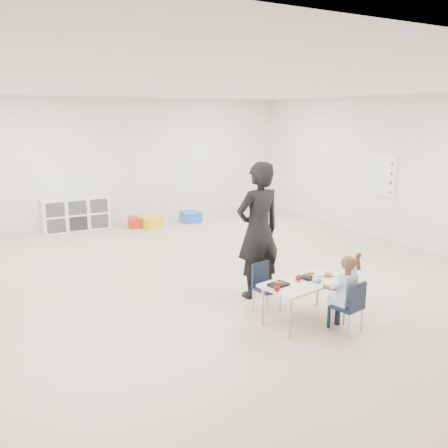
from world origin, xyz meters
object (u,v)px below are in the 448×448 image
cubby_shelf (76,214)px  table (305,300)px  chair_near (347,306)px  adult (258,231)px  child (348,291)px

cubby_shelf → table: bearing=-77.4°
table → chair_near: 0.52m
chair_near → adult: bearing=91.6°
table → adult: bearing=83.5°
cubby_shelf → chair_near: bearing=-76.3°
chair_near → cubby_shelf: 6.71m
table → chair_near: size_ratio=1.95×
table → adult: 1.17m
adult → child: bearing=98.7°
adult → chair_near: bearing=98.7°
child → cubby_shelf: bearing=93.9°
chair_near → cubby_shelf: size_ratio=0.44×
chair_near → child: (0.00, 0.00, 0.18)m
cubby_shelf → adult: (1.30, -5.10, 0.57)m
chair_near → child: bearing=0.0°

